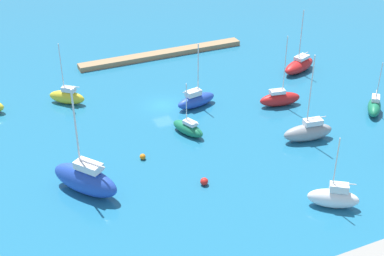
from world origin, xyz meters
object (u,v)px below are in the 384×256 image
Objects in this scene: sailboat_blue_near_pier at (196,100)px; sailboat_green_east_end at (374,106)px; sailboat_green_off_beacon at (188,128)px; mooring_buoy_orange at (143,157)px; sailboat_gray_far_north at (308,131)px; sailboat_red_along_channel at (299,65)px; mooring_buoy_red at (204,181)px; sailboat_yellow_mid_basin at (67,96)px; pier_dock at (162,54)px; sailboat_red_west_end at (280,99)px; sailboat_blue_center_basin at (85,179)px; sailboat_white_lone_south at (334,197)px.

sailboat_green_east_end is at bearing -39.47° from sailboat_blue_near_pier.
sailboat_green_off_beacon is 9.90× the size of mooring_buoy_orange.
sailboat_red_along_channel is (-10.48, -17.38, -0.13)m from sailboat_gray_far_north.
mooring_buoy_orange is at bearing -59.75° from mooring_buoy_red.
sailboat_yellow_mid_basin is 1.28× the size of sailboat_green_off_beacon.
sailboat_red_west_end is at bearing 109.76° from pier_dock.
sailboat_green_east_end is at bearing 73.71° from sailboat_red_along_channel.
sailboat_blue_near_pier reaches higher than sailboat_yellow_mid_basin.
sailboat_red_west_end is at bearing -33.69° from sailboat_blue_near_pier.
sailboat_gray_far_north is 1.24× the size of sailboat_blue_near_pier.
sailboat_blue_center_basin is 12.43m from mooring_buoy_red.
sailboat_red_along_channel is at bearing -83.82° from sailboat_white_lone_south.
mooring_buoy_red is at bearing 75.55° from pier_dock.
mooring_buoy_orange is (31.61, -2.02, -0.61)m from sailboat_green_east_end.
sailboat_yellow_mid_basin is 38.36m from sailboat_white_lone_south.
sailboat_red_along_channel is at bearing -88.38° from sailboat_green_off_beacon.
sailboat_gray_far_north is 1.13× the size of sailboat_red_along_channel.
mooring_buoy_red reaches higher than mooring_buoy_orange.
sailboat_blue_center_basin is at bearing -18.18° from mooring_buoy_red.
sailboat_yellow_mid_basin is 0.97× the size of sailboat_blue_near_pier.
sailboat_yellow_mid_basin is 41.07m from sailboat_green_east_end.
sailboat_blue_center_basin is 1.21× the size of sailboat_red_along_channel.
sailboat_yellow_mid_basin is 26.21m from mooring_buoy_red.
pier_dock is 30.47m from mooring_buoy_orange.
sailboat_blue_near_pier is at bearing -47.67° from sailboat_white_lone_south.
mooring_buoy_orange is (19.63, -4.21, -0.85)m from sailboat_gray_far_north.
mooring_buoy_orange is at bearing -3.50° from sailboat_gray_far_north.
sailboat_white_lone_south is (5.17, 11.79, -0.06)m from sailboat_gray_far_north.
mooring_buoy_red is (2.73, 10.38, -0.41)m from sailboat_green_off_beacon.
sailboat_red_west_end is (-26.01, 12.43, -0.00)m from sailboat_yellow_mid_basin.
sailboat_blue_near_pier is (-18.40, -12.74, -0.66)m from sailboat_blue_center_basin.
sailboat_red_along_channel is (-37.57, -16.67, -0.62)m from sailboat_blue_center_basin.
sailboat_white_lone_south reaches higher than pier_dock.
sailboat_gray_far_north reaches higher than pier_dock.
mooring_buoy_orange is at bearing 143.98° from sailboat_yellow_mid_basin.
sailboat_red_along_channel reaches higher than sailboat_green_east_end.
sailboat_blue_near_pier is at bearing -48.54° from sailboat_gray_far_north.
mooring_buoy_red is (15.34, 3.15, -0.76)m from sailboat_gray_far_north.
sailboat_white_lone_south is at bearing 139.66° from mooring_buoy_red.
sailboat_green_off_beacon is at bearing -59.16° from sailboat_green_east_end.
sailboat_green_off_beacon is 20.42m from sailboat_white_lone_south.
sailboat_red_along_channel is at bearing 0.72° from sailboat_blue_near_pier.
sailboat_white_lone_south is 9.38× the size of mooring_buoy_red.
sailboat_blue_near_pier is 17.89m from mooring_buoy_red.
sailboat_red_along_channel is (-34.75, 4.10, 0.02)m from sailboat_yellow_mid_basin.
sailboat_green_east_end is (-36.25, 19.30, -0.10)m from sailboat_yellow_mid_basin.
sailboat_red_along_channel is 33.00m from mooring_buoy_red.
sailboat_green_off_beacon reaches higher than mooring_buoy_red.
sailboat_red_west_end is 12.33m from sailboat_green_east_end.
sailboat_green_east_end is (-18.35, 29.46, 0.55)m from pier_dock.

